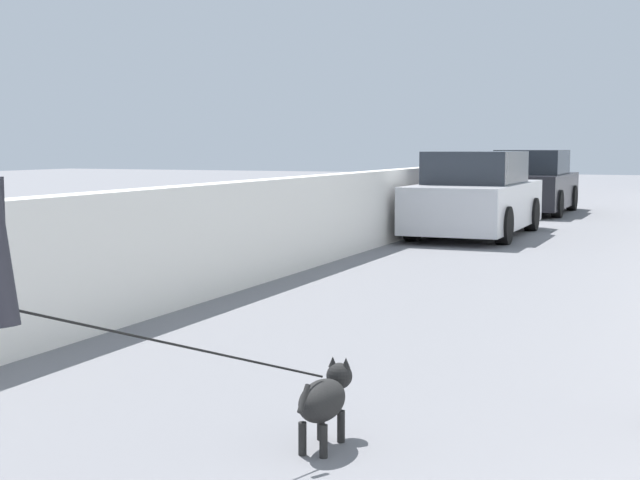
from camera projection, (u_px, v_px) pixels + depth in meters
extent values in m
plane|color=slate|center=(539.00, 253.00, 14.03)|extent=(80.00, 80.00, 0.00)
cube|color=silver|center=(328.00, 217.00, 13.15)|extent=(48.00, 0.30, 1.23)
ellipsoid|color=black|center=(322.00, 400.00, 4.95)|extent=(0.44, 0.23, 0.22)
sphere|color=black|center=(339.00, 376.00, 5.20)|extent=(0.15, 0.15, 0.15)
cone|color=black|center=(333.00, 362.00, 5.20)|extent=(0.05, 0.05, 0.06)
cone|color=black|center=(346.00, 363.00, 5.18)|extent=(0.05, 0.05, 0.06)
cylinder|color=black|center=(321.00, 424.00, 5.12)|extent=(0.04, 0.04, 0.18)
cylinder|color=black|center=(341.00, 426.00, 5.07)|extent=(0.04, 0.04, 0.18)
cylinder|color=black|center=(302.00, 439.00, 4.86)|extent=(0.04, 0.04, 0.18)
cylinder|color=black|center=(324.00, 441.00, 4.82)|extent=(0.04, 0.04, 0.18)
cylinder|color=black|center=(304.00, 399.00, 4.69)|extent=(0.14, 0.03, 0.13)
cylinder|color=black|center=(165.00, 342.00, 4.28)|extent=(1.74, 0.89, 0.66)
cube|color=silver|center=(476.00, 205.00, 16.74)|extent=(4.36, 1.70, 0.80)
cube|color=#262B33|center=(476.00, 168.00, 16.67)|extent=(2.27, 1.50, 0.60)
cylinder|color=black|center=(452.00, 212.00, 18.31)|extent=(0.64, 0.22, 0.64)
cylinder|color=black|center=(532.00, 214.00, 17.71)|extent=(0.64, 0.22, 0.64)
cylinder|color=black|center=(413.00, 222.00, 15.83)|extent=(0.64, 0.22, 0.64)
cylinder|color=black|center=(504.00, 225.00, 15.22)|extent=(0.64, 0.22, 0.64)
cube|color=black|center=(532.00, 190.00, 22.32)|extent=(4.13, 1.70, 0.80)
cube|color=#262B33|center=(533.00, 162.00, 22.25)|extent=(2.15, 1.50, 0.60)
cylinder|color=black|center=(510.00, 197.00, 23.82)|extent=(0.64, 0.22, 0.64)
cylinder|color=black|center=(572.00, 198.00, 23.22)|extent=(0.64, 0.22, 0.64)
cylinder|color=black|center=(489.00, 202.00, 21.47)|extent=(0.64, 0.22, 0.64)
cylinder|color=black|center=(557.00, 204.00, 20.87)|extent=(0.64, 0.22, 0.64)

